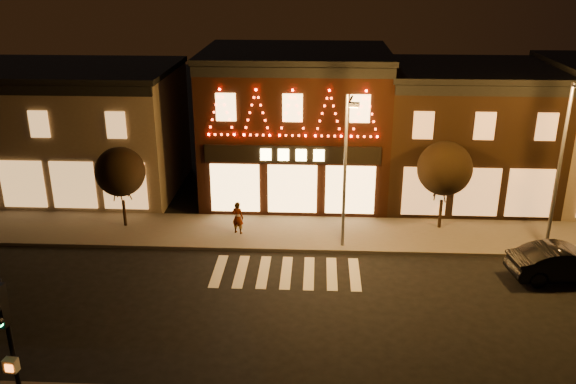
# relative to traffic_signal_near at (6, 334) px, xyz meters

# --- Properties ---
(ground) EXTENTS (120.00, 120.00, 0.00)m
(ground) POSITION_rel_traffic_signal_near_xyz_m (6.75, 6.61, -3.77)
(ground) COLOR black
(ground) RESTS_ON ground
(sidewalk_far) EXTENTS (44.00, 4.00, 0.15)m
(sidewalk_far) POSITION_rel_traffic_signal_near_xyz_m (8.75, 14.61, -3.70)
(sidewalk_far) COLOR #47423D
(sidewalk_far) RESTS_ON ground
(building_left) EXTENTS (12.20, 8.28, 7.30)m
(building_left) POSITION_rel_traffic_signal_near_xyz_m (-6.25, 20.60, -0.11)
(building_left) COLOR #6F604F
(building_left) RESTS_ON ground
(building_pulp) EXTENTS (10.20, 8.34, 8.30)m
(building_pulp) POSITION_rel_traffic_signal_near_xyz_m (6.75, 20.59, 0.39)
(building_pulp) COLOR black
(building_pulp) RESTS_ON ground
(building_right_a) EXTENTS (9.20, 8.28, 7.50)m
(building_right_a) POSITION_rel_traffic_signal_near_xyz_m (16.25, 20.60, -0.01)
(building_right_a) COLOR black
(building_right_a) RESTS_ON ground
(traffic_signal_near) EXTENTS (0.39, 0.53, 5.14)m
(traffic_signal_near) POSITION_rel_traffic_signal_near_xyz_m (0.00, 0.00, 0.00)
(traffic_signal_near) COLOR black
(traffic_signal_near) RESTS_ON sidewalk_near
(streetlamp_mid) EXTENTS (0.53, 1.67, 7.27)m
(streetlamp_mid) POSITION_rel_traffic_signal_near_xyz_m (9.32, 13.00, 0.64)
(streetlamp_mid) COLOR #59595E
(streetlamp_mid) RESTS_ON sidewalk_far
(streetlamp_right) EXTENTS (0.50, 1.79, 7.85)m
(streetlamp_right) POSITION_rel_traffic_signal_near_xyz_m (18.81, 12.98, 0.98)
(streetlamp_right) COLOR #59595E
(streetlamp_right) RESTS_ON sidewalk_far
(tree_left) EXTENTS (2.47, 2.47, 4.14)m
(tree_left) POSITION_rel_traffic_signal_near_xyz_m (-1.73, 14.97, -0.73)
(tree_left) COLOR black
(tree_left) RESTS_ON sidewalk_far
(tree_right) EXTENTS (2.69, 2.69, 4.50)m
(tree_right) POSITION_rel_traffic_signal_near_xyz_m (14.28, 15.54, -0.47)
(tree_right) COLOR black
(tree_right) RESTS_ON sidewalk_far
(dark_sedan) EXTENTS (4.77, 2.20, 1.52)m
(dark_sedan) POSITION_rel_traffic_signal_near_xyz_m (18.63, 10.71, -3.01)
(dark_sedan) COLOR black
(dark_sedan) RESTS_ON ground
(pedestrian) EXTENTS (0.70, 0.57, 1.65)m
(pedestrian) POSITION_rel_traffic_signal_near_xyz_m (4.16, 14.33, -2.80)
(pedestrian) COLOR gray
(pedestrian) RESTS_ON sidewalk_far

